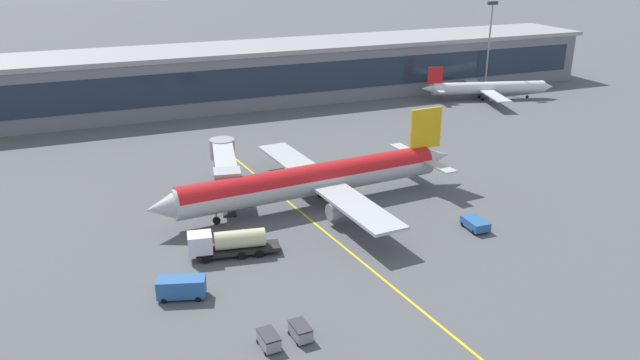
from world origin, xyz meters
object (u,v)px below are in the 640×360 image
fuel_tanker (228,243)px  baggage_cart_0 (269,340)px  crew_van (180,287)px  commuter_jet_far (488,88)px  pushback_tug (475,223)px  main_airliner (314,180)px  baggage_cart_1 (300,331)px

fuel_tanker → baggage_cart_0: fuel_tanker is taller
crew_van → baggage_cart_0: 13.14m
commuter_jet_far → pushback_tug: bearing=-127.6°
pushback_tug → commuter_jet_far: (45.36, 58.95, 1.95)m
main_airliner → fuel_tanker: main_airliner is taller
crew_van → baggage_cart_0: bearing=-63.1°
crew_van → commuter_jet_far: (84.02, 61.26, 1.49)m
pushback_tug → baggage_cart_0: bearing=-156.8°
crew_van → baggage_cart_1: size_ratio=1.97×
main_airliner → baggage_cart_0: size_ratio=17.18×
baggage_cart_0 → commuter_jet_far: (78.08, 72.97, 2.02)m
fuel_tanker → crew_van: size_ratio=2.05×
commuter_jet_far → crew_van: bearing=-143.9°
main_airliner → commuter_jet_far: bearing=35.1°
main_airliner → pushback_tug: 22.80m
fuel_tanker → crew_van: fuel_tanker is taller
main_airliner → commuter_jet_far: main_airliner is taller
main_airliner → pushback_tug: main_airliner is taller
crew_van → baggage_cart_0: size_ratio=1.97×
baggage_cart_1 → main_airliner: bearing=66.0°
fuel_tanker → pushback_tug: bearing=-8.8°
baggage_cart_1 → crew_van: bearing=128.4°
fuel_tanker → main_airliner: bearing=34.7°
baggage_cart_1 → commuter_jet_far: size_ratio=0.09×
baggage_cart_1 → baggage_cart_0: bearing=-176.5°
pushback_tug → commuter_jet_far: size_ratio=0.12×
crew_van → baggage_cart_0: crew_van is taller
crew_van → baggage_cart_1: 14.71m
crew_van → fuel_tanker: bearing=46.0°
fuel_tanker → commuter_jet_far: size_ratio=0.35×
baggage_cart_0 → baggage_cart_1: 3.20m
baggage_cart_1 → commuter_jet_far: 104.44m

